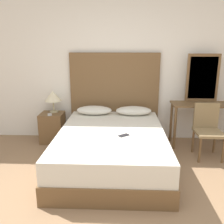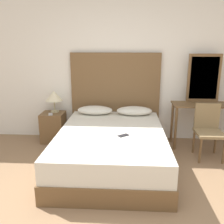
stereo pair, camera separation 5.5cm
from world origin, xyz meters
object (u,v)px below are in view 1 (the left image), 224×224
object	(u,v)px
phone_on_nightstand	(50,114)
table_lamp	(53,96)
vanity_desk	(203,111)
phone_on_bed	(124,135)
bed	(112,148)
nightstand	(53,127)
chair	(208,127)

from	to	relation	value
phone_on_nightstand	table_lamp	bearing A→B (deg)	81.05
table_lamp	vanity_desk	bearing A→B (deg)	-3.46
phone_on_nightstand	phone_on_bed	bearing A→B (deg)	-36.45
vanity_desk	table_lamp	bearing A→B (deg)	176.54
bed	vanity_desk	size ratio (longest dim) A/B	2.01
phone_on_bed	bed	bearing A→B (deg)	131.93
nightstand	vanity_desk	bearing A→B (deg)	-1.72
bed	phone_on_bed	world-z (taller)	phone_on_bed
bed	table_lamp	size ratio (longest dim) A/B	5.49
bed	phone_on_nightstand	distance (m)	1.38
phone_on_nightstand	chair	distance (m)	2.63
phone_on_bed	nightstand	size ratio (longest dim) A/B	0.30
nightstand	chair	bearing A→B (deg)	-10.53
phone_on_bed	phone_on_nightstand	world-z (taller)	phone_on_nightstand
bed	chair	size ratio (longest dim) A/B	2.57
bed	phone_on_nightstand	world-z (taller)	phone_on_nightstand
bed	vanity_desk	world-z (taller)	vanity_desk
nightstand	table_lamp	bearing A→B (deg)	76.03
table_lamp	vanity_desk	size ratio (longest dim) A/B	0.37
vanity_desk	chair	xyz separation A→B (m)	(-0.04, -0.40, -0.15)
bed	vanity_desk	distance (m)	1.75
bed	nightstand	distance (m)	1.41
phone_on_bed	vanity_desk	distance (m)	1.67
vanity_desk	bed	bearing A→B (deg)	-152.74
phone_on_nightstand	vanity_desk	distance (m)	2.64
nightstand	table_lamp	world-z (taller)	table_lamp
table_lamp	phone_on_bed	bearing A→B (deg)	-41.84
table_lamp	phone_on_nightstand	size ratio (longest dim) A/B	2.37
phone_on_bed	table_lamp	size ratio (longest dim) A/B	0.41
bed	vanity_desk	xyz separation A→B (m)	(1.52, 0.78, 0.36)
bed	table_lamp	world-z (taller)	table_lamp
vanity_desk	chair	distance (m)	0.43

